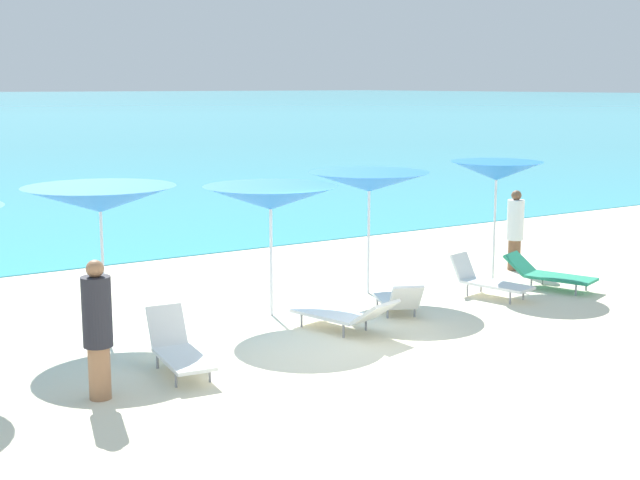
% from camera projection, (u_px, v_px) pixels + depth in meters
% --- Properties ---
extents(ground_plane, '(50.00, 100.00, 0.30)m').
position_uv_depth(ground_plane, '(106.00, 253.00, 20.98)').
color(ground_plane, beige).
extents(umbrella_1, '(2.54, 2.54, 2.30)m').
position_uv_depth(umbrella_1, '(100.00, 199.00, 13.24)').
color(umbrella_1, silver).
rests_on(umbrella_1, ground_plane).
extents(umbrella_2, '(2.45, 2.45, 2.17)m').
position_uv_depth(umbrella_2, '(271.00, 198.00, 14.40)').
color(umbrella_2, silver).
rests_on(umbrella_2, ground_plane).
extents(umbrella_3, '(2.33, 2.33, 2.24)m').
position_uv_depth(umbrella_3, '(369.00, 182.00, 15.93)').
color(umbrella_3, silver).
rests_on(umbrella_3, ground_plane).
extents(umbrella_4, '(1.86, 1.86, 2.34)m').
position_uv_depth(umbrella_4, '(496.00, 171.00, 17.00)').
color(umbrella_4, silver).
rests_on(umbrella_4, ground_plane).
extents(lounge_chair_0, '(1.15, 1.78, 0.60)m').
position_uv_depth(lounge_chair_0, '(549.00, 274.00, 16.60)').
color(lounge_chair_0, '#268C66').
rests_on(lounge_chair_0, ground_plane).
extents(lounge_chair_1, '(1.06, 1.86, 0.61)m').
position_uv_depth(lounge_chair_1, '(345.00, 313.00, 13.71)').
color(lounge_chair_1, white).
rests_on(lounge_chair_1, ground_plane).
extents(lounge_chair_2, '(0.69, 1.56, 0.77)m').
position_uv_depth(lounge_chair_2, '(178.00, 348.00, 11.82)').
color(lounge_chair_2, white).
rests_on(lounge_chair_2, ground_plane).
extents(lounge_chair_4, '(1.05, 1.52, 0.64)m').
position_uv_depth(lounge_chair_4, '(398.00, 300.00, 14.73)').
color(lounge_chair_4, white).
rests_on(lounge_chair_4, ground_plane).
extents(lounge_chair_5, '(0.86, 1.60, 0.72)m').
position_uv_depth(lounge_chair_5, '(488.00, 280.00, 15.98)').
color(lounge_chair_5, white).
rests_on(lounge_chair_5, ground_plane).
extents(beachgoer_0, '(0.36, 0.36, 1.74)m').
position_uv_depth(beachgoer_0, '(98.00, 327.00, 10.67)').
color(beachgoer_0, '#A3704C').
rests_on(beachgoer_0, ground_plane).
extents(beachgoer_1, '(0.34, 0.34, 1.67)m').
position_uv_depth(beachgoer_1, '(515.00, 228.00, 18.17)').
color(beachgoer_1, brown).
rests_on(beachgoer_1, ground_plane).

